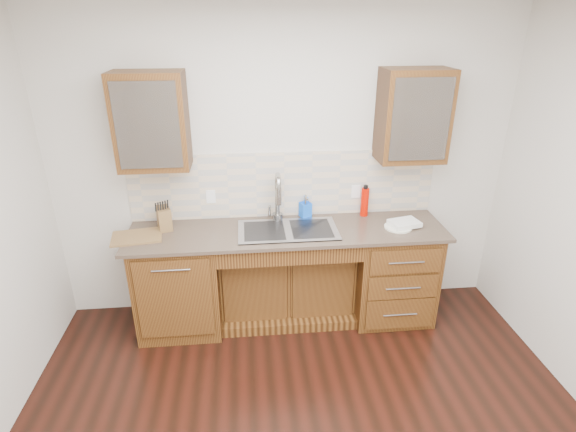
{
  "coord_description": "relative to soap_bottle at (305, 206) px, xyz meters",
  "views": [
    {
      "loc": [
        -0.34,
        -2.0,
        2.57
      ],
      "look_at": [
        0.0,
        1.4,
        1.05
      ],
      "focal_mm": 28.0,
      "sensor_mm": 36.0,
      "label": 1
    }
  ],
  "objects": [
    {
      "name": "base_cabinet_center",
      "position": [
        -0.19,
        -0.15,
        -0.66
      ],
      "size": [
        1.2,
        0.44,
        0.7
      ],
      "primitive_type": "cube",
      "color": "#593014",
      "rests_on": "ground"
    },
    {
      "name": "outlet_right",
      "position": [
        0.46,
        0.04,
        0.11
      ],
      "size": [
        0.08,
        0.01,
        0.12
      ],
      "primitive_type": "cube",
      "color": "white",
      "rests_on": "backsplash"
    },
    {
      "name": "soap_bottle",
      "position": [
        0.0,
        0.0,
        0.0
      ],
      "size": [
        0.12,
        0.12,
        0.2
      ],
      "primitive_type": "imported",
      "rotation": [
        0.0,
        0.0,
        0.38
      ],
      "color": "blue",
      "rests_on": "countertop"
    },
    {
      "name": "cup_right_b",
      "position": [
        0.98,
        -0.1,
        0.77
      ],
      "size": [
        0.12,
        0.12,
        0.1
      ],
      "primitive_type": "imported",
      "rotation": [
        0.0,
        0.0,
        0.1
      ],
      "color": "white",
      "rests_on": "upper_cabinet_right"
    },
    {
      "name": "dish_towel",
      "position": [
        0.82,
        -0.3,
        -0.07
      ],
      "size": [
        0.28,
        0.23,
        0.04
      ],
      "primitive_type": "cube",
      "rotation": [
        0.0,
        0.0,
        0.24
      ],
      "color": "silver",
      "rests_on": "plate"
    },
    {
      "name": "cup_right_a",
      "position": [
        0.82,
        -0.1,
        0.76
      ],
      "size": [
        0.12,
        0.12,
        0.09
      ],
      "primitive_type": "imported",
      "rotation": [
        0.0,
        0.0,
        0.12
      ],
      "color": "silver",
      "rests_on": "upper_cabinet_right"
    },
    {
      "name": "upper_cabinet_left",
      "position": [
        -1.24,
        -0.1,
        0.81
      ],
      "size": [
        0.55,
        0.34,
        0.75
      ],
      "primitive_type": "cube",
      "color": "#593014",
      "rests_on": "wall_back"
    },
    {
      "name": "countertop",
      "position": [
        -0.19,
        -0.26,
        -0.12
      ],
      "size": [
        2.7,
        0.65,
        0.03
      ],
      "primitive_type": "cube",
      "color": "#84705B",
      "rests_on": "base_cabinet_left"
    },
    {
      "name": "knife_block",
      "position": [
        -1.23,
        -0.13,
        -0.0
      ],
      "size": [
        0.15,
        0.2,
        0.19
      ],
      "primitive_type": "cube",
      "rotation": [
        0.0,
        0.0,
        0.3
      ],
      "color": "brown",
      "rests_on": "countertop"
    },
    {
      "name": "faucet",
      "position": [
        -0.26,
        -0.04,
        0.1
      ],
      "size": [
        0.04,
        0.04,
        0.4
      ],
      "primitive_type": "cylinder",
      "color": "#999993",
      "rests_on": "countertop"
    },
    {
      "name": "backsplash",
      "position": [
        -0.19,
        0.05,
        0.19
      ],
      "size": [
        2.7,
        0.02,
        0.59
      ],
      "primitive_type": "cube",
      "color": "beige",
      "rests_on": "wall_back"
    },
    {
      "name": "filter_tap",
      "position": [
        -0.01,
        -0.03,
        0.02
      ],
      "size": [
        0.02,
        0.02,
        0.24
      ],
      "primitive_type": "cylinder",
      "color": "#999993",
      "rests_on": "countertop"
    },
    {
      "name": "outlet_left",
      "position": [
        -0.84,
        0.04,
        0.11
      ],
      "size": [
        0.08,
        0.01,
        0.12
      ],
      "primitive_type": "cube",
      "color": "white",
      "rests_on": "backsplash"
    },
    {
      "name": "wall_back",
      "position": [
        -0.19,
        0.12,
        0.34
      ],
      "size": [
        4.0,
        0.1,
        2.7
      ],
      "primitive_type": "cube",
      "color": "beige",
      "rests_on": "ground"
    },
    {
      "name": "cup_left_b",
      "position": [
        -1.1,
        -0.1,
        0.76
      ],
      "size": [
        0.12,
        0.12,
        0.09
      ],
      "primitive_type": "imported",
      "rotation": [
        0.0,
        0.0,
        0.37
      ],
      "color": "white",
      "rests_on": "upper_cabinet_left"
    },
    {
      "name": "sink",
      "position": [
        -0.19,
        -0.27,
        -0.19
      ],
      "size": [
        0.84,
        0.46,
        0.19
      ],
      "primitive_type": "cube",
      "color": "#9E9EA5",
      "rests_on": "countertop"
    },
    {
      "name": "cup_left_a",
      "position": [
        -1.35,
        -0.1,
        0.76
      ],
      "size": [
        0.14,
        0.14,
        0.09
      ],
      "primitive_type": "imported",
      "rotation": [
        0.0,
        0.0,
        0.3
      ],
      "color": "silver",
      "rests_on": "upper_cabinet_left"
    },
    {
      "name": "base_cabinet_right",
      "position": [
        0.76,
        -0.24,
        -0.57
      ],
      "size": [
        0.7,
        0.62,
        0.88
      ],
      "primitive_type": "cube",
      "color": "#593014",
      "rests_on": "ground"
    },
    {
      "name": "cutting_board",
      "position": [
        -1.43,
        -0.29,
        -0.09
      ],
      "size": [
        0.43,
        0.33,
        0.02
      ],
      "primitive_type": "cube",
      "rotation": [
        0.0,
        0.0,
        0.15
      ],
      "color": "brown",
      "rests_on": "countertop"
    },
    {
      "name": "water_bottle",
      "position": [
        0.54,
        -0.02,
        0.03
      ],
      "size": [
        0.08,
        0.08,
        0.26
      ],
      "primitive_type": "cylinder",
      "rotation": [
        0.0,
        0.0,
        0.17
      ],
      "color": "#C10D00",
      "rests_on": "countertop"
    },
    {
      "name": "plate",
      "position": [
        0.76,
        -0.31,
        -0.09
      ],
      "size": [
        0.27,
        0.27,
        0.01
      ],
      "primitive_type": "cylinder",
      "rotation": [
        0.0,
        0.0,
        0.13
      ],
      "color": "silver",
      "rests_on": "countertop"
    },
    {
      "name": "base_cabinet_left",
      "position": [
        -1.14,
        -0.24,
        -0.57
      ],
      "size": [
        0.7,
        0.62,
        0.88
      ],
      "primitive_type": "cube",
      "color": "#593014",
      "rests_on": "ground"
    },
    {
      "name": "upper_cabinet_right",
      "position": [
        0.86,
        -0.1,
        0.81
      ],
      "size": [
        0.55,
        0.34,
        0.75
      ],
      "primitive_type": "cube",
      "color": "#593014",
      "rests_on": "wall_back"
    }
  ]
}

